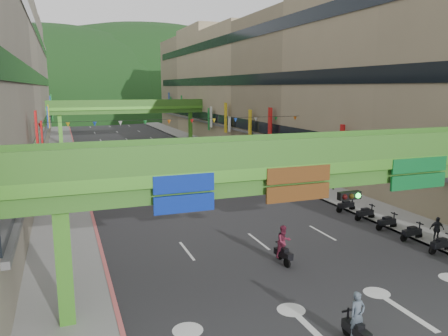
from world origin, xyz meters
TOP-DOWN VIEW (x-y plane):
  - road_slab at (0.00, 50.00)m, footprint 18.00×140.00m
  - sidewalk_left at (-11.00, 50.00)m, footprint 4.00×140.00m
  - sidewalk_right at (11.00, 50.00)m, footprint 4.00×140.00m
  - curb_left at (-9.10, 50.00)m, footprint 0.20×140.00m
  - curb_right at (9.10, 50.00)m, footprint 0.20×140.00m
  - building_row_right at (18.93, 50.00)m, footprint 12.80×95.00m
  - overpass_near at (0.93, 5.38)m, footprint 28.00×12.27m
  - overpass_far at (0.00, 65.00)m, footprint 28.00×2.20m
  - hill_left at (-15.00, 160.00)m, footprint 168.00×140.00m
  - hill_right at (25.00, 180.00)m, footprint 208.00×176.00m
  - bunting_string at (0.00, 30.00)m, footprint 26.00×0.36m
  - scooter_rider_near at (-1.21, 1.00)m, footprint 0.62×1.60m
  - scooter_rider_mid at (-0.18, 8.51)m, footprint 0.93×1.60m
  - scooter_rider_left at (-3.62, 24.04)m, footprint 0.97×1.60m
  - scooter_rider_far at (-3.64, 41.58)m, footprint 0.94×1.60m
  - parked_scooter_row at (8.80, 10.00)m, footprint 1.60×11.55m
  - car_silver at (-5.98, 40.54)m, footprint 2.09×4.68m
  - car_yellow at (-0.31, 42.80)m, footprint 2.06×4.23m
  - pedestrian_red at (12.20, 23.87)m, footprint 0.96×0.83m
  - pedestrian_dark at (9.80, 8.00)m, footprint 0.95×0.61m
  - pedestrian_blue at (12.20, 40.00)m, footprint 0.90×0.67m

SIDE VIEW (x-z plane):
  - hill_left at x=-15.00m, z-range -56.00..56.00m
  - hill_right at x=25.00m, z-range -64.00..64.00m
  - road_slab at x=0.00m, z-range 0.00..0.02m
  - sidewalk_left at x=-11.00m, z-range 0.00..0.15m
  - sidewalk_right at x=11.00m, z-range 0.00..0.15m
  - curb_left at x=-9.10m, z-range 0.00..0.18m
  - curb_right at x=9.10m, z-range 0.00..0.18m
  - parked_scooter_row at x=8.80m, z-range -0.02..1.06m
  - car_yellow at x=-0.31m, z-range 0.00..1.39m
  - car_silver at x=-5.98m, z-range 0.00..1.49m
  - pedestrian_dark at x=9.80m, z-range 0.00..1.50m
  - pedestrian_red at x=12.20m, z-range 0.00..1.70m
  - pedestrian_blue at x=12.20m, z-range 0.00..1.75m
  - scooter_rider_near at x=-1.21m, z-range -0.07..1.95m
  - scooter_rider_left at x=-3.62m, z-range -0.01..1.94m
  - scooter_rider_mid at x=-0.18m, z-range 0.04..2.13m
  - scooter_rider_far at x=-3.64m, z-range 0.03..2.25m
  - overpass_near at x=0.93m, z-range 1.66..8.76m
  - overpass_far at x=0.00m, z-range 1.85..8.95m
  - bunting_string at x=0.00m, z-range 5.73..6.19m
  - building_row_right at x=18.93m, z-range -0.04..18.96m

